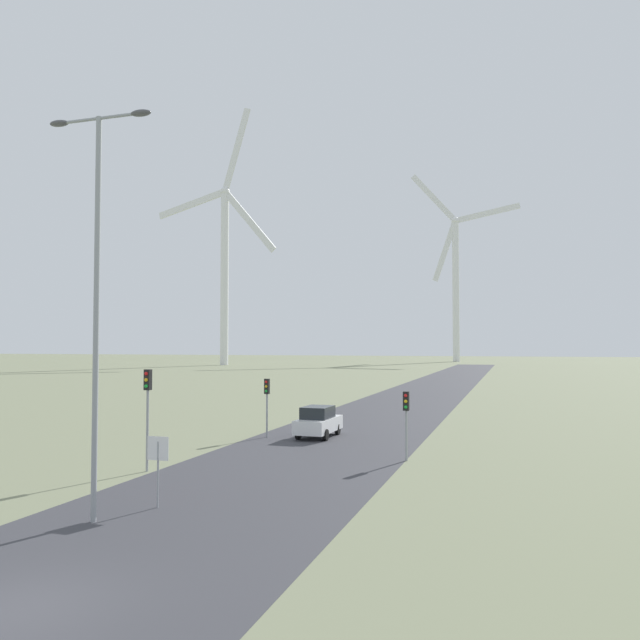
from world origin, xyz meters
TOP-DOWN VIEW (x-y plane):
  - ground_plane at (0.00, 0.00)m, footprint 600.00×600.00m
  - road_surface at (0.00, 48.00)m, footprint 10.00×240.00m
  - streetlamp at (-2.57, 5.86)m, footprint 3.75×0.32m
  - stop_sign_near at (-1.60, 7.95)m, footprint 0.81×0.07m
  - traffic_light_post_near_left at (-5.32, 13.08)m, footprint 0.28×0.33m
  - traffic_light_post_near_right at (5.03, 18.87)m, footprint 0.28×0.34m
  - traffic_light_post_mid_left at (-4.12, 23.88)m, footprint 0.28×0.34m
  - car_approaching at (-1.23, 24.90)m, footprint 1.92×4.15m
  - wind_turbine_far_left at (-65.39, 143.70)m, footprint 38.56×6.21m
  - wind_turbine_left at (-7.98, 198.01)m, footprint 35.10×3.17m

SIDE VIEW (x-z plane):
  - ground_plane at x=0.00m, z-range 0.00..0.00m
  - road_surface at x=0.00m, z-range 0.00..0.01m
  - car_approaching at x=-1.23m, z-range 0.00..1.83m
  - stop_sign_near at x=-1.60m, z-range 0.47..2.86m
  - traffic_light_post_near_right at x=5.03m, z-range 0.77..4.04m
  - traffic_light_post_mid_left at x=-4.12m, z-range 0.81..4.28m
  - traffic_light_post_near_left at x=-5.32m, z-range 1.01..5.43m
  - streetlamp at x=-2.57m, z-range 1.40..14.19m
  - wind_turbine_left at x=-7.98m, z-range -2.49..60.37m
  - wind_turbine_far_left at x=-65.39m, z-range -5.09..64.84m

